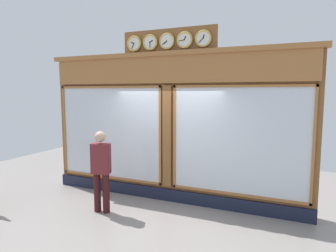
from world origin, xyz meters
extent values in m
cube|color=brown|center=(0.00, -0.15, 1.63)|extent=(6.12, 0.30, 3.25)
cube|color=#191E33|center=(0.00, 0.02, 0.14)|extent=(6.12, 0.08, 0.28)
cube|color=#A56936|center=(0.00, 0.04, 2.96)|extent=(6.00, 0.08, 0.58)
cube|color=#A56936|center=(0.00, 0.02, 3.30)|extent=(6.24, 0.20, 0.10)
cube|color=silver|center=(-1.56, 0.01, 1.48)|extent=(2.71, 0.02, 2.17)
cube|color=#A56936|center=(-1.56, 0.04, 2.59)|extent=(2.81, 0.04, 0.05)
cube|color=#A56936|center=(-1.56, 0.04, 0.37)|extent=(2.81, 0.04, 0.05)
cube|color=#A56936|center=(-2.94, 0.04, 1.48)|extent=(0.05, 0.04, 2.27)
cube|color=#A56936|center=(-0.18, 0.04, 1.48)|extent=(0.05, 0.04, 2.27)
cube|color=silver|center=(1.56, 0.01, 1.48)|extent=(2.71, 0.02, 2.17)
cube|color=#A56936|center=(1.56, 0.04, 2.59)|extent=(2.81, 0.04, 0.05)
cube|color=#A56936|center=(1.56, 0.04, 0.37)|extent=(2.81, 0.04, 0.05)
cube|color=#A56936|center=(2.94, 0.04, 1.48)|extent=(0.05, 0.04, 2.27)
cube|color=#A56936|center=(0.18, 0.04, 1.48)|extent=(0.05, 0.04, 2.27)
cube|color=brown|center=(0.00, 0.03, 1.48)|extent=(0.20, 0.10, 2.27)
cube|color=brown|center=(0.00, -0.02, 3.56)|extent=(2.16, 0.06, 0.55)
cylinder|color=white|center=(-0.81, 0.06, 3.56)|extent=(0.29, 0.02, 0.29)
torus|color=gold|center=(-0.81, 0.06, 3.56)|extent=(0.35, 0.04, 0.35)
cube|color=black|center=(-0.82, 0.07, 3.60)|extent=(0.04, 0.01, 0.08)
cube|color=black|center=(-0.76, 0.07, 3.52)|extent=(0.10, 0.01, 0.09)
sphere|color=black|center=(-0.81, 0.08, 3.56)|extent=(0.02, 0.02, 0.02)
cylinder|color=white|center=(-0.40, 0.06, 3.56)|extent=(0.29, 0.02, 0.29)
torus|color=gold|center=(-0.40, 0.06, 3.56)|extent=(0.35, 0.04, 0.35)
cube|color=black|center=(-0.42, 0.07, 3.60)|extent=(0.05, 0.01, 0.08)
cube|color=black|center=(-0.34, 0.07, 3.55)|extent=(0.12, 0.01, 0.03)
sphere|color=black|center=(-0.40, 0.08, 3.56)|extent=(0.02, 0.02, 0.02)
cylinder|color=white|center=(0.00, 0.06, 3.56)|extent=(0.29, 0.02, 0.29)
torus|color=gold|center=(0.00, 0.06, 3.56)|extent=(0.35, 0.04, 0.35)
cube|color=black|center=(0.03, 0.07, 3.53)|extent=(0.07, 0.01, 0.06)
cube|color=black|center=(0.05, 0.07, 3.53)|extent=(0.11, 0.01, 0.08)
sphere|color=black|center=(0.00, 0.08, 3.56)|extent=(0.02, 0.02, 0.02)
cylinder|color=white|center=(0.40, 0.06, 3.56)|extent=(0.29, 0.02, 0.29)
torus|color=gold|center=(0.40, 0.06, 3.56)|extent=(0.35, 0.04, 0.35)
cube|color=black|center=(0.37, 0.07, 3.58)|extent=(0.08, 0.01, 0.05)
cube|color=black|center=(0.40, 0.07, 3.50)|extent=(0.02, 0.01, 0.12)
sphere|color=black|center=(0.40, 0.08, 3.56)|extent=(0.02, 0.02, 0.02)
cylinder|color=white|center=(0.81, 0.06, 3.56)|extent=(0.29, 0.02, 0.29)
torus|color=gold|center=(0.81, 0.06, 3.56)|extent=(0.35, 0.04, 0.35)
cube|color=black|center=(0.84, 0.07, 3.58)|extent=(0.08, 0.01, 0.05)
cube|color=black|center=(0.83, 0.07, 3.51)|extent=(0.06, 0.01, 0.11)
sphere|color=black|center=(0.81, 0.08, 3.56)|extent=(0.02, 0.02, 0.02)
cylinder|color=#3A1316|center=(1.10, 1.15, 0.41)|extent=(0.14, 0.14, 0.82)
cylinder|color=#3A1316|center=(0.90, 1.12, 0.41)|extent=(0.14, 0.14, 0.82)
cube|color=maroon|center=(1.00, 1.14, 1.13)|extent=(0.39, 0.27, 0.62)
sphere|color=tan|center=(1.00, 1.14, 1.58)|extent=(0.22, 0.22, 0.22)
camera|label=1|loc=(-2.57, 5.96, 2.48)|focal=31.29mm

